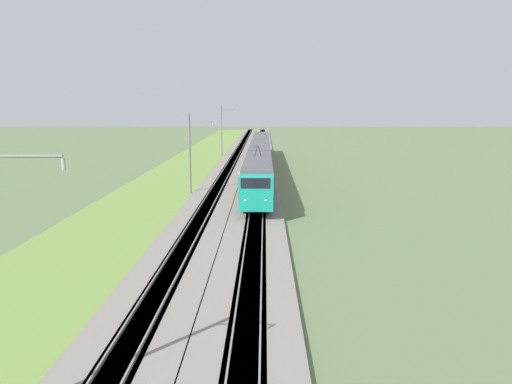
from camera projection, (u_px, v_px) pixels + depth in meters
name	position (u px, v px, depth m)	size (l,w,h in m)	color
ballast_main	(221.00, 182.00, 57.73)	(240.00, 4.40, 0.30)	gray
ballast_adjacent	(259.00, 183.00, 57.66)	(240.00, 4.40, 0.30)	gray
track_main	(221.00, 182.00, 57.73)	(240.00, 1.57, 0.45)	#4C4238
track_adjacent	(259.00, 182.00, 57.66)	(240.00, 1.57, 0.45)	#4C4238
grass_verge	(167.00, 183.00, 57.85)	(240.00, 8.98, 0.12)	olive
passenger_train	(260.00, 155.00, 66.66)	(58.39, 2.83, 4.99)	#19A88E
catenary_mast_mid	(190.00, 153.00, 50.25)	(0.22, 2.56, 8.27)	slate
catenary_mast_far	(222.00, 130.00, 87.04)	(0.22, 2.56, 9.02)	slate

